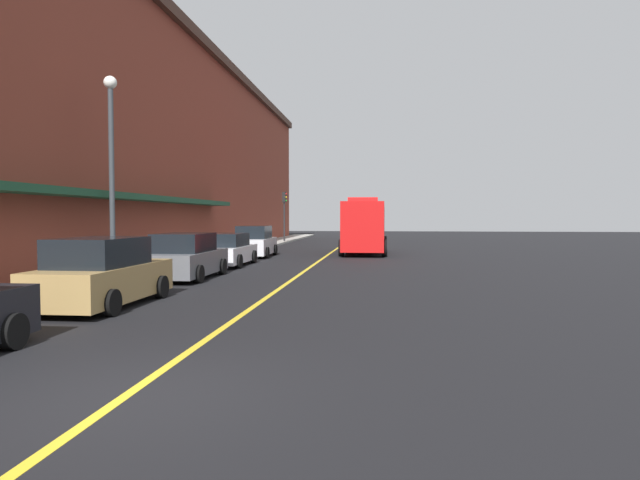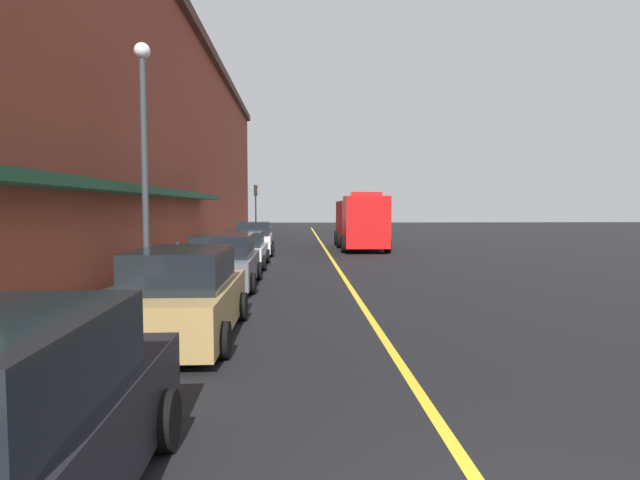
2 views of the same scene
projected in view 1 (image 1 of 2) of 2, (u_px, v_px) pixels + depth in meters
ground_plane at (325, 257)px, 32.04m from camera, size 112.00×112.00×0.00m
sidewalk_left at (221, 254)px, 32.74m from camera, size 2.40×70.00×0.15m
lane_center_stripe at (325, 257)px, 32.04m from camera, size 0.16×70.00×0.01m
brick_building_left at (119, 145)px, 32.11m from camera, size 10.19×64.00×12.93m
parked_car_1 at (103, 274)px, 14.29m from camera, size 2.09×4.71×1.77m
parked_car_2 at (186, 257)px, 20.67m from camera, size 2.16×4.72×1.70m
parked_car_3 at (227, 250)px, 26.11m from camera, size 2.11×4.66×1.53m
parked_car_4 at (255, 242)px, 31.83m from camera, size 2.17×4.45×1.78m
fire_truck at (365, 228)px, 34.67m from camera, size 2.80×7.99×3.41m
parking_meter_0 at (189, 245)px, 24.82m from camera, size 0.14×0.18×1.33m
parking_meter_1 at (145, 251)px, 20.25m from camera, size 0.14×0.18×1.33m
street_lamp_left at (111, 155)px, 18.97m from camera, size 0.44×0.44×6.94m
traffic_light_near at (284, 207)px, 48.53m from camera, size 0.38×0.36×4.30m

